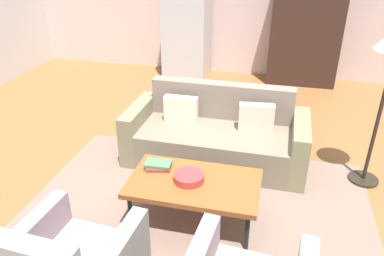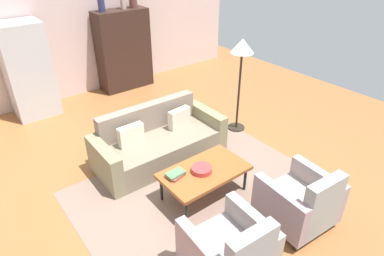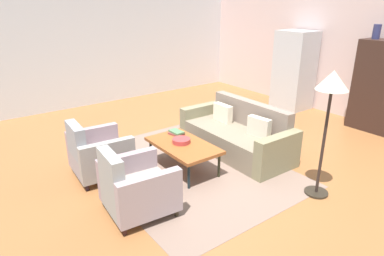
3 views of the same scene
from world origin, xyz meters
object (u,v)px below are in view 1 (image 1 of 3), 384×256
(fruit_bowl, at_px, (189,177))
(book_stack, at_px, (158,165))
(coffee_table, at_px, (194,185))
(cabinet, at_px, (305,34))
(couch, at_px, (217,136))
(refrigerator, at_px, (187,27))

(fruit_bowl, xyz_separation_m, book_stack, (-0.34, 0.14, -0.00))
(book_stack, bearing_deg, coffee_table, -19.49)
(fruit_bowl, xyz_separation_m, cabinet, (1.08, 4.15, 0.43))
(couch, bearing_deg, coffee_table, 90.61)
(cabinet, distance_m, refrigerator, 2.13)
(couch, relative_size, refrigerator, 1.14)
(book_stack, height_order, refrigerator, refrigerator)
(book_stack, xyz_separation_m, refrigerator, (-0.71, 3.91, 0.46))
(coffee_table, height_order, cabinet, cabinet)
(fruit_bowl, bearing_deg, book_stack, 158.10)
(couch, distance_m, coffee_table, 1.19)
(couch, bearing_deg, cabinet, -108.45)
(coffee_table, height_order, book_stack, book_stack)
(book_stack, relative_size, cabinet, 0.15)
(coffee_table, relative_size, book_stack, 4.56)
(fruit_bowl, bearing_deg, cabinet, 75.48)
(couch, height_order, coffee_table, couch)
(cabinet, bearing_deg, coffee_table, -103.92)
(cabinet, bearing_deg, fruit_bowl, -104.52)
(cabinet, bearing_deg, couch, -109.11)
(couch, height_order, refrigerator, refrigerator)
(couch, distance_m, fruit_bowl, 1.20)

